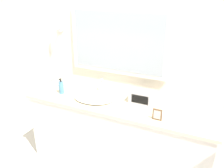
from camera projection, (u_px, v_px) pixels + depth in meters
name	position (u px, v px, depth m)	size (l,w,h in m)	color
wall_back	(131.00, 56.00, 2.83)	(8.00, 0.18, 2.55)	silver
vanity_counter	(119.00, 135.00, 2.88)	(2.12, 0.60, 0.85)	silver
sink_basin	(94.00, 96.00, 2.81)	(0.48, 0.42, 0.17)	silver
soap_bottle	(61.00, 87.00, 2.90)	(0.06, 0.06, 0.19)	teal
appliance_box	(142.00, 97.00, 2.68)	(0.26, 0.14, 0.14)	#BCBCC1
picture_frame	(157.00, 115.00, 2.35)	(0.09, 0.01, 0.12)	brown
hand_towel_near_sink	(59.00, 84.00, 3.16)	(0.16, 0.13, 0.03)	#A8B7C6
metal_tray	(137.00, 114.00, 2.47)	(0.15, 0.11, 0.01)	#ADADB2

